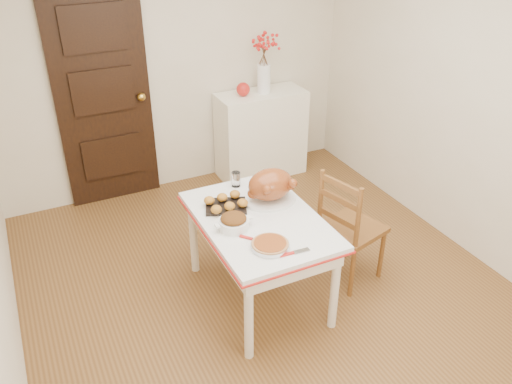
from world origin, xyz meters
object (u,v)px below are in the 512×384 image
kitchen_table (259,258)px  sideboard (261,134)px  turkey_platter (270,186)px  chair_oak (352,226)px  pumpkin_pie (270,244)px

kitchen_table → sideboard: bearing=63.2°
sideboard → kitchen_table: (-0.90, -1.78, -0.10)m
sideboard → kitchen_table: sideboard is taller
sideboard → turkey_platter: (-0.73, -1.61, 0.37)m
chair_oak → sideboard: bearing=-20.1°
pumpkin_pie → chair_oak: bearing=17.4°
chair_oak → kitchen_table: bearing=68.5°
kitchen_table → turkey_platter: (0.17, 0.17, 0.47)m
turkey_platter → pumpkin_pie: size_ratio=1.58×
chair_oak → pumpkin_pie: bearing=92.1°
sideboard → pumpkin_pie: sideboard is taller
sideboard → kitchen_table: size_ratio=0.77×
kitchen_table → chair_oak: bearing=-6.3°
kitchen_table → chair_oak: size_ratio=1.26×
turkey_platter → chair_oak: bearing=-27.2°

